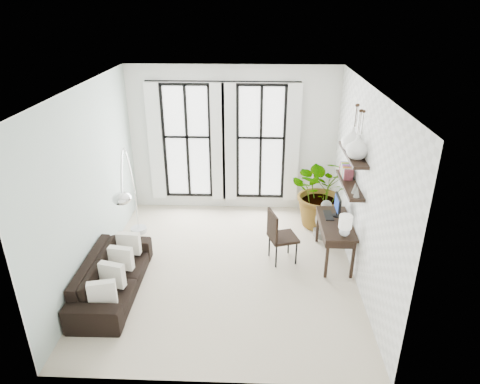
# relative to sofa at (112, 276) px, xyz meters

# --- Properties ---
(floor) EXTENTS (5.00, 5.00, 0.00)m
(floor) POSITION_rel_sofa_xyz_m (1.80, 0.74, -0.31)
(floor) COLOR beige
(floor) RESTS_ON ground
(ceiling) EXTENTS (5.00, 5.00, 0.00)m
(ceiling) POSITION_rel_sofa_xyz_m (1.80, 0.74, 2.89)
(ceiling) COLOR white
(ceiling) RESTS_ON wall_back
(wall_left) EXTENTS (0.00, 5.00, 5.00)m
(wall_left) POSITION_rel_sofa_xyz_m (-0.45, 0.74, 1.29)
(wall_left) COLOR #AEC2B9
(wall_left) RESTS_ON floor
(wall_right) EXTENTS (0.00, 5.00, 5.00)m
(wall_right) POSITION_rel_sofa_xyz_m (4.05, 0.74, 1.29)
(wall_right) COLOR white
(wall_right) RESTS_ON floor
(wall_back) EXTENTS (4.50, 0.00, 4.50)m
(wall_back) POSITION_rel_sofa_xyz_m (1.80, 3.24, 1.29)
(wall_back) COLOR white
(wall_back) RESTS_ON floor
(windows) EXTENTS (3.26, 0.13, 2.65)m
(windows) POSITION_rel_sofa_xyz_m (1.60, 3.17, 1.25)
(windows) COLOR white
(windows) RESTS_ON wall_back
(wall_shelves) EXTENTS (0.25, 1.30, 0.60)m
(wall_shelves) POSITION_rel_sofa_xyz_m (3.91, 1.16, 1.42)
(wall_shelves) COLOR black
(wall_shelves) RESTS_ON wall_right
(sofa) EXTENTS (0.85, 2.14, 0.62)m
(sofa) POSITION_rel_sofa_xyz_m (0.00, 0.00, 0.00)
(sofa) COLOR black
(sofa) RESTS_ON floor
(throw_pillows) EXTENTS (0.40, 1.52, 0.40)m
(throw_pillows) POSITION_rel_sofa_xyz_m (0.10, 0.00, 0.19)
(throw_pillows) COLOR silver
(throw_pillows) RESTS_ON sofa
(plant) EXTENTS (1.58, 1.42, 1.58)m
(plant) POSITION_rel_sofa_xyz_m (3.70, 2.45, 0.48)
(plant) COLOR #2D7228
(plant) RESTS_ON floor
(desk) EXTENTS (0.55, 1.30, 1.16)m
(desk) POSITION_rel_sofa_xyz_m (3.75, 1.07, 0.41)
(desk) COLOR black
(desk) RESTS_ON floor
(desk_chair) EXTENTS (0.60, 0.60, 1.01)m
(desk_chair) POSITION_rel_sofa_xyz_m (2.73, 1.02, 0.26)
(desk_chair) COLOR black
(desk_chair) RESTS_ON floor
(arc_lamp) EXTENTS (0.71, 2.24, 2.18)m
(arc_lamp) POSITION_rel_sofa_xyz_m (0.10, 1.01, 1.39)
(arc_lamp) COLOR silver
(arc_lamp) RESTS_ON floor
(buddha) EXTENTS (0.44, 0.44, 0.79)m
(buddha) POSITION_rel_sofa_xyz_m (3.71, 1.97, 0.02)
(buddha) COLOR gray
(buddha) RESTS_ON floor
(vase_a) EXTENTS (0.37, 0.37, 0.38)m
(vase_a) POSITION_rel_sofa_xyz_m (3.91, 0.87, 1.95)
(vase_a) COLOR white
(vase_a) RESTS_ON shelf_upper
(vase_b) EXTENTS (0.37, 0.37, 0.38)m
(vase_b) POSITION_rel_sofa_xyz_m (3.91, 1.27, 1.95)
(vase_b) COLOR white
(vase_b) RESTS_ON shelf_upper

